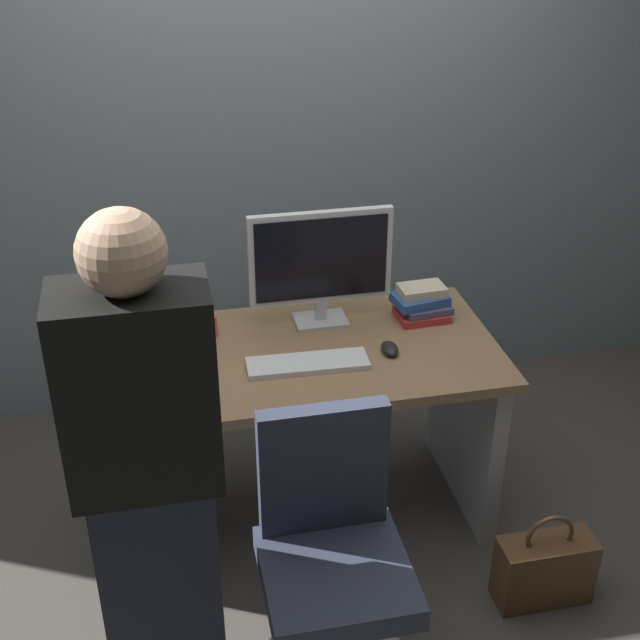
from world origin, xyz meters
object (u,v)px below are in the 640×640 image
person_at_desk (149,481)px  book_stack (422,303)px  monitor (321,262)px  office_chair (332,570)px  mouse (390,349)px  desk (317,405)px  keyboard (308,363)px  handbag (544,569)px  cup_near_keyboard (199,359)px  cup_by_monitor (207,326)px

person_at_desk → book_stack: size_ratio=7.17×
monitor → office_chair: bearing=-99.9°
office_chair → mouse: (0.36, 0.68, 0.35)m
desk → keyboard: bearing=-118.4°
desk → handbag: desk is taller
person_at_desk → handbag: 1.49m
cup_near_keyboard → cup_by_monitor: cup_near_keyboard is taller
office_chair → book_stack: size_ratio=4.11×
mouse → cup_near_keyboard: 0.68m
person_at_desk → mouse: bearing=36.6°
person_at_desk → keyboard: 0.85m
cup_near_keyboard → book_stack: book_stack is taller
cup_near_keyboard → cup_by_monitor: size_ratio=1.21×
office_chair → person_at_desk: (-0.51, 0.03, 0.41)m
office_chair → cup_near_keyboard: (-0.32, 0.70, 0.38)m
cup_near_keyboard → monitor: bearing=28.0°
office_chair → mouse: 0.85m
mouse → cup_near_keyboard: cup_near_keyboard is taller
cup_by_monitor → book_stack: book_stack is taller
person_at_desk → book_stack: 1.39m
desk → monitor: size_ratio=2.45×
person_at_desk → cup_near_keyboard: bearing=73.9°
cup_by_monitor → handbag: (1.07, -0.81, -0.66)m
monitor → cup_near_keyboard: 0.59m
office_chair → keyboard: office_chair is taller
office_chair → handbag: 0.86m
desk → cup_by_monitor: (-0.38, 0.19, 0.29)m
desk → cup_by_monitor: size_ratio=15.80×
book_stack → mouse: bearing=-129.5°
cup_near_keyboard → handbag: bearing=-26.6°
keyboard → book_stack: book_stack is taller
desk → handbag: size_ratio=3.50×
keyboard → person_at_desk: bearing=-130.2°
desk → cup_near_keyboard: (-0.43, -0.06, 0.30)m
monitor → book_stack: monitor is taller
office_chair → book_stack: 1.14m
desk → book_stack: (0.45, 0.16, 0.30)m
office_chair → cup_near_keyboard: office_chair is taller
keyboard → cup_by_monitor: (-0.33, 0.29, 0.03)m
cup_by_monitor → monitor: bearing=1.5°
desk → person_at_desk: size_ratio=0.81×
office_chair → monitor: 1.13m
monitor → keyboard: size_ratio=1.26×
keyboard → handbag: keyboard is taller
monitor → handbag: size_ratio=1.43×
desk → monitor: 0.54m
mouse → book_stack: (0.20, 0.24, 0.04)m
person_at_desk → desk: bearing=49.4°
office_chair → monitor: bearing=80.1°
monitor → book_stack: bearing=-5.3°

